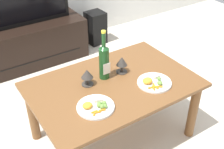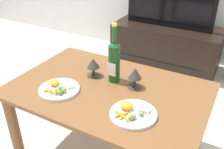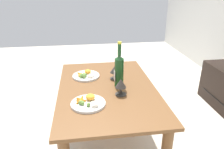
{
  "view_description": "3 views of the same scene",
  "coord_description": "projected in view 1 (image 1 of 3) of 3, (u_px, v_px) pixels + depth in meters",
  "views": [
    {
      "loc": [
        -0.93,
        -1.4,
        1.72
      ],
      "look_at": [
        0.01,
        0.03,
        0.57
      ],
      "focal_mm": 46.72,
      "sensor_mm": 36.0,
      "label": 1
    },
    {
      "loc": [
        0.64,
        -1.12,
        1.34
      ],
      "look_at": [
        0.01,
        0.03,
        0.6
      ],
      "focal_mm": 40.76,
      "sensor_mm": 36.0,
      "label": 2
    },
    {
      "loc": [
        1.54,
        -0.18,
        1.3
      ],
      "look_at": [
        -0.04,
        0.05,
        0.61
      ],
      "focal_mm": 34.27,
      "sensor_mm": 36.0,
      "label": 3
    }
  ],
  "objects": [
    {
      "name": "goblet_right",
      "position": [
        122.0,
        62.0,
        2.14
      ],
      "size": [
        0.09,
        0.09,
        0.13
      ],
      "color": "#38332D",
      "rests_on": "dining_table"
    },
    {
      "name": "goblet_left",
      "position": [
        87.0,
        75.0,
        2.01
      ],
      "size": [
        0.08,
        0.08,
        0.12
      ],
      "color": "#38332D",
      "rests_on": "dining_table"
    },
    {
      "name": "dinner_plate_right",
      "position": [
        154.0,
        82.0,
        2.05
      ],
      "size": [
        0.24,
        0.24,
        0.05
      ],
      "color": "white",
      "rests_on": "dining_table"
    },
    {
      "name": "dinner_plate_left",
      "position": [
        96.0,
        106.0,
        1.84
      ],
      "size": [
        0.24,
        0.24,
        0.05
      ],
      "color": "white",
      "rests_on": "dining_table"
    },
    {
      "name": "ground_plane",
      "position": [
        113.0,
        135.0,
        2.35
      ],
      "size": [
        6.4,
        6.4,
        0.0
      ],
      "primitive_type": "plane",
      "color": "beige"
    },
    {
      "name": "wine_bottle",
      "position": [
        104.0,
        60.0,
        2.05
      ],
      "size": [
        0.07,
        0.07,
        0.37
      ],
      "color": "#19471E",
      "rests_on": "dining_table"
    },
    {
      "name": "dining_table",
      "position": [
        113.0,
        93.0,
        2.12
      ],
      "size": [
        1.17,
        0.78,
        0.52
      ],
      "color": "brown",
      "rests_on": "ground_plane"
    },
    {
      "name": "tv_stand",
      "position": [
        32.0,
        43.0,
        3.2
      ],
      "size": [
        1.15,
        0.48,
        0.45
      ],
      "color": "black",
      "rests_on": "ground_plane"
    },
    {
      "name": "floor_speaker",
      "position": [
        96.0,
        28.0,
        3.6
      ],
      "size": [
        0.22,
        0.22,
        0.4
      ],
      "primitive_type": "cube",
      "rotation": [
        0.0,
        0.0,
        0.06
      ],
      "color": "black",
      "rests_on": "ground_plane"
    }
  ]
}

